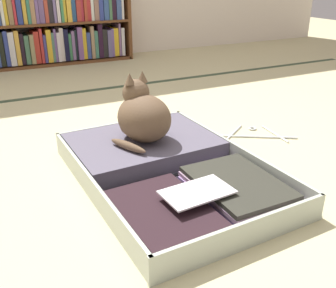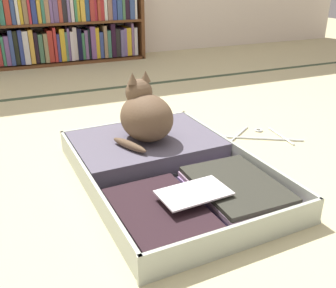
# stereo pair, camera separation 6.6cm
# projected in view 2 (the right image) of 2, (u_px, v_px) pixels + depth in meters

# --- Properties ---
(ground_plane) EXTENTS (10.00, 10.00, 0.00)m
(ground_plane) POSITION_uv_depth(u_px,v_px,m) (163.00, 171.00, 1.58)
(ground_plane) COLOR #C8BE8D
(tatami_border) EXTENTS (4.80, 0.05, 0.00)m
(tatami_border) POSITION_uv_depth(u_px,v_px,m) (89.00, 91.00, 2.65)
(tatami_border) COLOR #394A34
(tatami_border) RESTS_ON ground_plane
(bookshelf) EXTENTS (1.59, 0.26, 0.69)m
(bookshelf) POSITION_uv_depth(u_px,v_px,m) (51.00, 25.00, 3.31)
(bookshelf) COLOR brown
(bookshelf) RESTS_ON ground_plane
(open_suitcase) EXTENTS (0.65, 0.94, 0.09)m
(open_suitcase) POSITION_uv_depth(u_px,v_px,m) (164.00, 165.00, 1.54)
(open_suitcase) COLOR #B2BBAA
(open_suitcase) RESTS_ON ground_plane
(black_cat) EXTENTS (0.27, 0.30, 0.28)m
(black_cat) POSITION_uv_depth(u_px,v_px,m) (145.00, 115.00, 1.60)
(black_cat) COLOR brown
(black_cat) RESTS_ON open_suitcase
(clothes_hanger) EXTENTS (0.35, 0.28, 0.01)m
(clothes_hanger) POSITION_uv_depth(u_px,v_px,m) (260.00, 136.00, 1.91)
(clothes_hanger) COLOR silver
(clothes_hanger) RESTS_ON ground_plane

